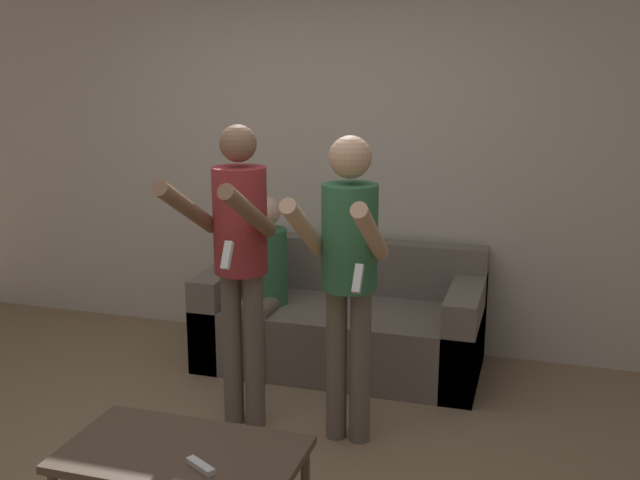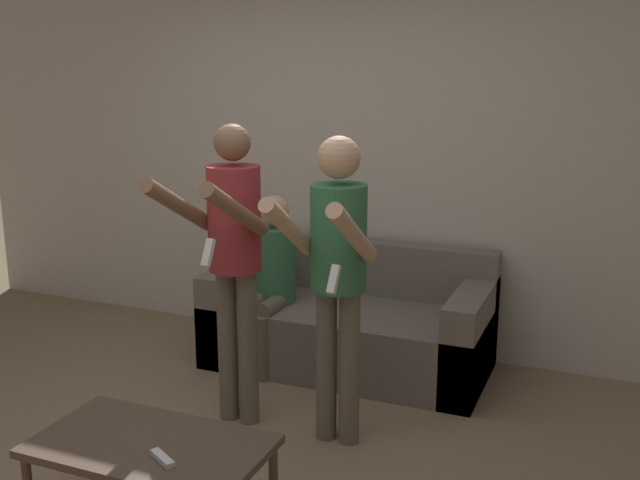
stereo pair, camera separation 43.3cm
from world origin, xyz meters
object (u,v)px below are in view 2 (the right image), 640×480
person_seated (270,276)px  coffee_table (151,451)px  remote_on_table (162,458)px  couch (350,325)px  person_standing_left (233,245)px  person_standing_right (337,261)px

person_seated → coffee_table: (0.36, -1.86, -0.22)m
person_seated → coffee_table: 1.91m
remote_on_table → couch: bearing=90.3°
person_standing_left → remote_on_table: bearing=-75.0°
person_standing_right → remote_on_table: person_standing_right is taller
coffee_table → remote_on_table: remote_on_table is taller
couch → remote_on_table: bearing=-89.7°
person_standing_right → person_seated: 1.19m
person_seated → remote_on_table: 2.04m
couch → coffee_table: (-0.12, -2.05, 0.11)m
person_standing_right → coffee_table: (-0.42, -1.05, -0.61)m
person_seated → person_standing_left: bearing=-77.1°
person_standing_left → person_seated: 0.93m
person_standing_left → remote_on_table: size_ratio=11.25×
coffee_table → person_standing_right: bearing=68.2°
remote_on_table → person_seated: bearing=104.2°
coffee_table → remote_on_table: bearing=-38.5°
person_standing_left → person_seated: size_ratio=1.47×
person_seated → remote_on_table: bearing=-75.8°
person_standing_left → person_standing_right: person_standing_left is taller
couch → person_standing_right: bearing=-73.3°
person_standing_left → couch: bearing=73.4°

